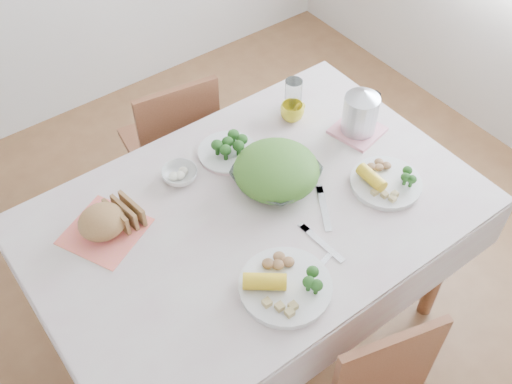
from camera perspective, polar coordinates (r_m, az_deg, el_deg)
floor at (r=2.66m, az=-0.09°, el=-12.38°), size 3.60×3.60×0.00m
dining_table at (r=2.34m, az=-0.10°, el=-7.83°), size 1.40×0.90×0.75m
tablecloth at (r=2.04m, az=-0.12°, el=-1.79°), size 1.50×1.00×0.01m
chair_far at (r=2.77m, az=-8.32°, el=5.53°), size 0.43×0.43×0.84m
salad_bowl at (r=2.09m, az=1.93°, el=1.52°), size 0.34×0.34×0.07m
dinner_plate_left at (r=1.84m, az=2.81°, el=-9.02°), size 0.39×0.39×0.02m
dinner_plate_right at (r=2.15m, az=12.25°, el=0.85°), size 0.33×0.33×0.02m
broccoli_plate at (r=2.21m, az=-2.67°, el=3.76°), size 0.25×0.25×0.02m
napkin at (r=2.03m, az=-14.19°, el=-3.65°), size 0.32×0.32×0.00m
bread_loaf at (r=1.99m, az=-14.48°, el=-2.64°), size 0.20×0.19×0.09m
fruit_bowl at (r=2.13m, az=-7.27°, el=1.65°), size 0.16×0.16×0.04m
yellow_mug at (r=2.34m, az=3.46°, el=7.63°), size 0.09×0.09×0.07m
glass_tumbler at (r=2.38m, az=3.57°, el=9.24°), size 0.08×0.08×0.13m
pink_tray at (r=2.33m, az=9.63°, el=5.82°), size 0.20×0.20×0.01m
electric_kettle at (r=2.26m, az=9.99°, el=7.94°), size 0.14×0.14×0.18m
fork_left at (r=1.95m, az=6.31°, el=-4.87°), size 0.03×0.19×0.00m
fork_right at (r=2.05m, az=6.48°, el=-1.57°), size 0.13×0.18×0.00m
knife at (r=1.89m, az=5.69°, el=-7.51°), size 0.16×0.06×0.00m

